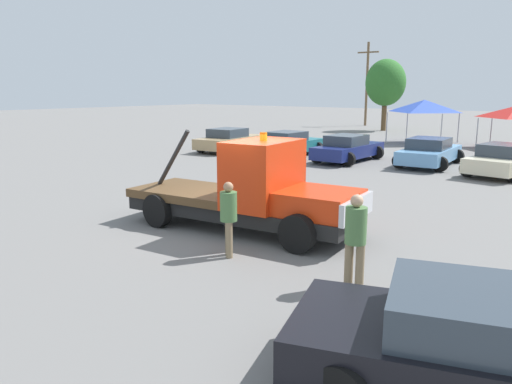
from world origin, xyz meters
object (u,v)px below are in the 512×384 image
tow_truck (254,194)px  parked_car_teal (288,144)px  person_at_hood (229,214)px  parked_car_navy (348,148)px  utility_pole (367,82)px  tree_center (386,83)px  traffic_cone (325,198)px  parked_car_tan (229,140)px  parked_car_cream (505,160)px  foreground_car (496,350)px  canopy_tent_blue (424,106)px  person_near_truck (356,235)px  parked_car_skyblue (429,152)px

tow_truck → parked_car_teal: 14.87m
person_at_hood → parked_car_navy: size_ratio=0.35×
utility_pole → tree_center: bearing=-49.9°
traffic_cone → parked_car_tan: bearing=142.6°
utility_pole → parked_car_cream: bearing=-53.1°
foreground_car → tree_center: size_ratio=0.85×
tow_truck → tree_center: size_ratio=1.05×
parked_car_tan → canopy_tent_blue: canopy_tent_blue is taller
tow_truck → traffic_cone: 3.69m
parked_car_tan → tree_center: size_ratio=0.80×
utility_pole → parked_car_tan: bearing=-82.9°
person_near_truck → person_at_hood: person_near_truck is taller
parked_car_tan → parked_car_navy: 7.52m
person_at_hood → parked_car_cream: bearing=36.7°
tow_truck → parked_car_skyblue: tow_truck is taller
person_near_truck → parked_car_cream: person_near_truck is taller
utility_pole → traffic_cone: bearing=-66.2°
foreground_car → person_at_hood: 6.15m
parked_car_skyblue → canopy_tent_blue: canopy_tent_blue is taller
tow_truck → parked_car_skyblue: 13.92m
tow_truck → parked_car_tan: tow_truck is taller
canopy_tent_blue → traffic_cone: canopy_tent_blue is taller
foreground_car → person_near_truck: person_near_truck is taller
person_near_truck → utility_pole: (-18.36, 38.60, 3.29)m
tow_truck → traffic_cone: tow_truck is taller
parked_car_tan → utility_pole: (-3.04, 24.33, 3.65)m
parked_car_teal → utility_pole: size_ratio=0.58×
parked_car_teal → tree_center: (-2.95, 19.24, 3.46)m
canopy_tent_blue → foreground_car: bearing=-68.8°
tow_truck → person_at_hood: bearing=-73.5°
tow_truck → parked_car_tan: (-11.59, 12.48, -0.33)m
person_near_truck → person_at_hood: size_ratio=1.06×
foreground_car → parked_car_cream: bearing=83.3°
parked_car_navy → canopy_tent_blue: (-0.09, 10.85, 1.83)m
tree_center → traffic_cone: (10.58, -28.39, -3.86)m
parked_car_teal → parked_car_navy: size_ratio=0.99×
parked_car_teal → parked_car_skyblue: bearing=-80.2°
foreground_car → person_near_truck: bearing=125.4°
parked_car_tan → parked_car_navy: bearing=-92.8°
person_at_hood → parked_car_teal: (-8.40, 14.62, -0.30)m
parked_car_teal → utility_pole: bearing=17.0°
person_at_hood → canopy_tent_blue: size_ratio=0.45×
traffic_cone → utility_pole: 36.50m
traffic_cone → person_near_truck: bearing=-55.4°
tree_center → traffic_cone: bearing=-69.6°
parked_car_tan → tree_center: 19.85m
parked_car_cream → person_at_hood: bearing=178.7°
tow_truck → utility_pole: utility_pole is taller
parked_car_navy → canopy_tent_blue: bearing=0.2°
parked_car_teal → parked_car_navy: (3.55, 0.14, -0.00)m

